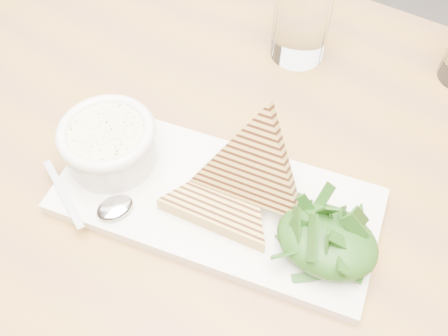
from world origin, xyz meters
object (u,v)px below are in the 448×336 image
at_px(soup_bowl, 110,147).
at_px(platter, 216,201).
at_px(table_top, 281,196).
at_px(glass_near, 301,20).

bearing_deg(soup_bowl, platter, 2.95).
distance_m(table_top, glass_near, 0.26).
height_order(table_top, glass_near, glass_near).
height_order(table_top, soup_bowl, soup_bowl).
relative_size(table_top, soup_bowl, 11.34).
distance_m(table_top, soup_bowl, 0.22).
bearing_deg(soup_bowl, table_top, 18.57).
bearing_deg(soup_bowl, glass_near, 67.92).
relative_size(table_top, glass_near, 10.04).
height_order(soup_bowl, glass_near, glass_near).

